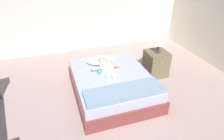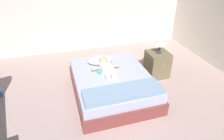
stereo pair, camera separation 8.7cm
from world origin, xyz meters
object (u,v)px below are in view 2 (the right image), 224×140
Objects in this scene: bed at (112,84)px; nightstand at (157,64)px; toy_block at (100,72)px; baby at (105,66)px; lamp at (160,43)px; pillow at (100,60)px; toothbrush at (117,66)px.

bed is 3.11× the size of nightstand.
baby is at bearing 44.23° from toy_block.
pillow is at bearing 171.89° from lamp.
toy_block is at bearing 156.25° from bed.
toothbrush is at bearing 7.78° from baby.
pillow reaches higher than toothbrush.
lamp is 1.39m from toy_block.
baby reaches higher than toy_block.
lamp is at bearing 4.82° from toothbrush.
pillow is at bearing 171.89° from nightstand.
lamp is (1.19, 0.11, 0.29)m from baby.
toothbrush is at bearing 24.34° from toy_block.
lamp is at bearing 5.42° from baby.
lamp is (1.12, 0.34, 0.57)m from bed.
toothbrush is at bearing -175.18° from nightstand.
bed is at bearing -23.75° from toy_block.
nightstand is at bearing 10.73° from toy_block.
lamp is (1.22, -0.17, 0.30)m from pillow.
bed is 2.71× the size of baby.
bed is 0.34m from toy_block.
pillow is 5.34× the size of toy_block.
toy_block is at bearing -169.26° from lamp.
nightstand is at bearing 5.41° from baby.
pillow is 0.37m from toothbrush.
bed is 0.38m from toothbrush.
lamp is at bearing 17.00° from bed.
baby is 1.15× the size of nightstand.
bed is 1.31m from lamp.
toothbrush is 1.56× the size of toy_block.
bed is 0.37m from baby.
nightstand is (1.22, -0.17, -0.20)m from pillow.
baby is 6.52× the size of toy_block.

